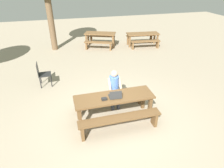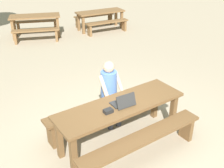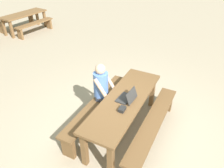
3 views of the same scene
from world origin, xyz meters
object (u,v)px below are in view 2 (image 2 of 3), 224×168
Objects in this scene: picnic_table_front at (121,110)px; laptop at (123,102)px; person_seated at (110,89)px; picnic_table_mid at (100,14)px; picnic_table_rear at (35,19)px; small_pouch at (108,111)px.

picnic_table_front is 0.18m from laptop.
picnic_table_mid is at bearing 59.17° from person_seated.
laptop is 6.87m from picnic_table_mid.
picnic_table_front is at bearing -113.24° from picnic_table_mid.
laptop reaches higher than picnic_table_mid.
picnic_table_front reaches higher than picnic_table_mid.
laptop is 0.60m from person_seated.
laptop is at bearing -77.29° from picnic_table_front.
picnic_table_rear reaches higher than picnic_table_mid.
picnic_table_mid is 1.02× the size of picnic_table_rear.
laptop is at bearing 8.01° from small_pouch.
laptop is at bearing -104.14° from person_seated.
person_seated reaches higher than picnic_table_rear.
small_pouch is (-0.31, -0.04, -0.03)m from laptop.
person_seated reaches higher than picnic_table_mid.
picnic_table_rear reaches higher than picnic_table_front.
picnic_table_mid is 2.46m from picnic_table_rear.
small_pouch reaches higher than picnic_table_front.
picnic_table_mid is at bearing 60.30° from picnic_table_front.
picnic_table_rear is at bearing 82.12° from person_seated.
small_pouch is at bearing -78.88° from picnic_table_rear.
picnic_table_mid is (3.37, 5.99, -0.21)m from laptop.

